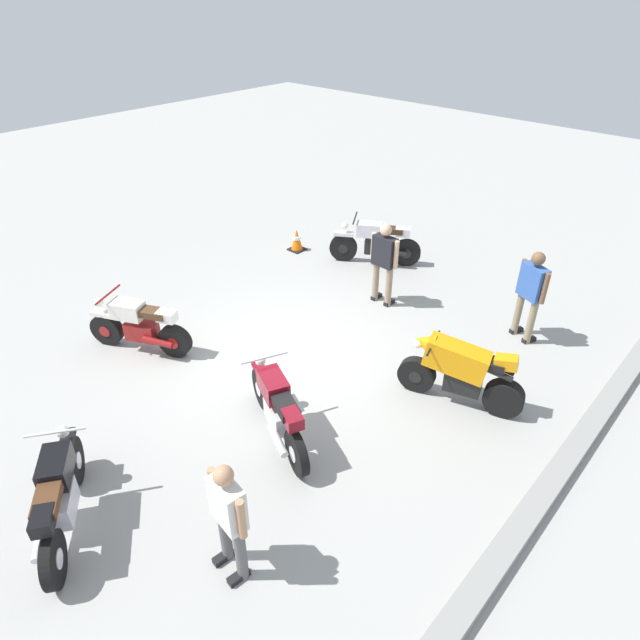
# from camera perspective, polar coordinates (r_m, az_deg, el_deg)

# --- Properties ---
(ground_plane) EXTENTS (40.00, 40.00, 0.00)m
(ground_plane) POSITION_cam_1_polar(r_m,az_deg,el_deg) (9.54, -3.88, -4.07)
(ground_plane) COLOR #9E9E99
(curb_edge) EXTENTS (14.00, 0.30, 0.15)m
(curb_edge) POSITION_cam_1_polar(r_m,az_deg,el_deg) (7.73, 21.93, -17.21)
(curb_edge) COLOR gray
(curb_edge) RESTS_ON ground
(motorcycle_orange_sportbike) EXTENTS (0.88, 1.92, 1.14)m
(motorcycle_orange_sportbike) POSITION_cam_1_polar(r_m,az_deg,el_deg) (8.56, 14.55, -5.17)
(motorcycle_orange_sportbike) COLOR black
(motorcycle_orange_sportbike) RESTS_ON ground
(motorcycle_silver_cruiser) EXTENTS (1.21, 1.83, 1.09)m
(motorcycle_silver_cruiser) POSITION_cam_1_polar(r_m,az_deg,el_deg) (12.53, 5.86, 8.12)
(motorcycle_silver_cruiser) COLOR black
(motorcycle_silver_cruiser) RESTS_ON ground
(motorcycle_black_cruiser) EXTENTS (1.29, 1.78, 1.09)m
(motorcycle_black_cruiser) POSITION_cam_1_polar(r_m,az_deg,el_deg) (7.36, -25.67, -16.28)
(motorcycle_black_cruiser) COLOR black
(motorcycle_black_cruiser) RESTS_ON ground
(motorcycle_maroon_cruiser) EXTENTS (1.02, 1.96, 1.09)m
(motorcycle_maroon_cruiser) POSITION_cam_1_polar(r_m,az_deg,el_deg) (7.77, -4.47, -9.22)
(motorcycle_maroon_cruiser) COLOR black
(motorcycle_maroon_cruiser) RESTS_ON ground
(motorcycle_cream_vintage) EXTENTS (1.04, 1.82, 1.07)m
(motorcycle_cream_vintage) POSITION_cam_1_polar(r_m,az_deg,el_deg) (9.99, -18.46, -0.64)
(motorcycle_cream_vintage) COLOR black
(motorcycle_cream_vintage) RESTS_ON ground
(person_in_black_shirt) EXTENTS (0.32, 0.66, 1.71)m
(person_in_black_shirt) POSITION_cam_1_polar(r_m,az_deg,el_deg) (10.73, 6.72, 6.36)
(person_in_black_shirt) COLOR gray
(person_in_black_shirt) RESTS_ON ground
(person_in_white_shirt) EXTENTS (0.35, 0.63, 1.60)m
(person_in_white_shirt) POSITION_cam_1_polar(r_m,az_deg,el_deg) (6.13, -9.57, -19.47)
(person_in_white_shirt) COLOR #59595B
(person_in_white_shirt) RESTS_ON ground
(person_in_blue_shirt) EXTENTS (0.46, 0.64, 1.73)m
(person_in_blue_shirt) POSITION_cam_1_polar(r_m,az_deg,el_deg) (10.22, 21.25, 2.90)
(person_in_blue_shirt) COLOR gray
(person_in_blue_shirt) RESTS_ON ground
(traffic_cone) EXTENTS (0.36, 0.36, 0.53)m
(traffic_cone) POSITION_cam_1_polar(r_m,az_deg,el_deg) (13.22, -2.45, 8.39)
(traffic_cone) COLOR black
(traffic_cone) RESTS_ON ground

